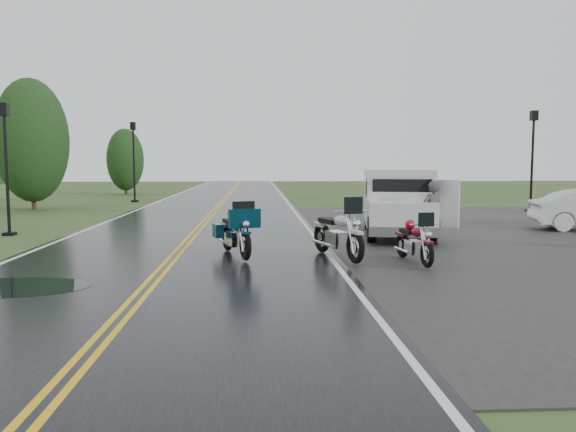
# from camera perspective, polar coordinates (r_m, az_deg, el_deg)

# --- Properties ---
(ground) EXTENTS (120.00, 120.00, 0.00)m
(ground) POSITION_cam_1_polar(r_m,az_deg,el_deg) (12.31, -12.66, -5.59)
(ground) COLOR #2D471E
(ground) RESTS_ON ground
(road) EXTENTS (8.00, 100.00, 0.04)m
(road) POSITION_cam_1_polar(r_m,az_deg,el_deg) (22.13, -8.43, -0.62)
(road) COLOR black
(road) RESTS_ON ground
(parking_pad) EXTENTS (14.00, 24.00, 0.03)m
(parking_pad) POSITION_cam_1_polar(r_m,az_deg,el_deg) (19.29, 24.58, -1.95)
(parking_pad) COLOR black
(parking_pad) RESTS_ON ground
(motorcycle_red) EXTENTS (0.94, 2.06, 1.18)m
(motorcycle_red) POSITION_cam_1_polar(r_m,az_deg,el_deg) (12.45, 13.98, -2.74)
(motorcycle_red) COLOR #5F0A19
(motorcycle_red) RESTS_ON ground
(motorcycle_teal) EXTENTS (1.50, 2.49, 1.39)m
(motorcycle_teal) POSITION_cam_1_polar(r_m,az_deg,el_deg) (12.99, -4.36, -1.80)
(motorcycle_teal) COLOR #042734
(motorcycle_teal) RESTS_ON ground
(motorcycle_silver) EXTENTS (1.62, 2.66, 1.48)m
(motorcycle_silver) POSITION_cam_1_polar(r_m,az_deg,el_deg) (12.64, 6.87, -1.81)
(motorcycle_silver) COLOR #ACADB4
(motorcycle_silver) RESTS_ON ground
(van_white) EXTENTS (2.97, 5.78, 2.17)m
(van_white) POSITION_cam_1_polar(r_m,az_deg,el_deg) (16.37, 8.55, 1.01)
(van_white) COLOR silver
(van_white) RESTS_ON ground
(person_at_van) EXTENTS (0.77, 0.65, 1.80)m
(person_at_van) POSITION_cam_1_polar(r_m,az_deg,el_deg) (16.21, 14.43, 0.21)
(person_at_van) COLOR #444448
(person_at_van) RESTS_ON ground
(lamp_post_near_left) EXTENTS (0.36, 0.36, 4.25)m
(lamp_post_near_left) POSITION_cam_1_polar(r_m,az_deg,el_deg) (20.00, -26.68, 4.28)
(lamp_post_near_left) COLOR black
(lamp_post_near_left) RESTS_ON ground
(lamp_post_far_left) EXTENTS (0.41, 0.41, 4.78)m
(lamp_post_far_left) POSITION_cam_1_polar(r_m,az_deg,el_deg) (34.59, -15.39, 5.33)
(lamp_post_far_left) COLOR black
(lamp_post_far_left) RESTS_ON ground
(lamp_post_far_right) EXTENTS (0.41, 0.41, 4.83)m
(lamp_post_far_right) POSITION_cam_1_polar(r_m,az_deg,el_deg) (29.02, 23.56, 5.14)
(lamp_post_far_right) COLOR black
(lamp_post_far_right) RESTS_ON ground
(tree_left_mid) EXTENTS (3.54, 3.54, 5.53)m
(tree_left_mid) POSITION_cam_1_polar(r_m,az_deg,el_deg) (30.52, -24.57, 5.75)
(tree_left_mid) COLOR #1E3D19
(tree_left_mid) RESTS_ON ground
(tree_left_far) EXTENTS (2.70, 2.70, 4.15)m
(tree_left_far) POSITION_cam_1_polar(r_m,az_deg,el_deg) (43.28, -16.18, 4.87)
(tree_left_far) COLOR #1E3D19
(tree_left_far) RESTS_ON ground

